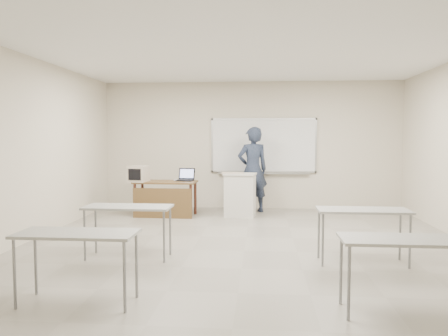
# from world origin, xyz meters

# --- Properties ---
(floor) EXTENTS (7.00, 8.00, 0.01)m
(floor) POSITION_xyz_m (0.00, 0.00, -0.01)
(floor) COLOR gray
(floor) RESTS_ON ground
(whiteboard) EXTENTS (2.48, 0.10, 1.31)m
(whiteboard) POSITION_xyz_m (0.30, 3.97, 1.48)
(whiteboard) COLOR white
(whiteboard) RESTS_ON floor
(student_desks) EXTENTS (4.40, 2.20, 0.73)m
(student_desks) POSITION_xyz_m (-0.00, -1.35, 0.67)
(student_desks) COLOR #A8A9A4
(student_desks) RESTS_ON floor
(instructor_desk) EXTENTS (1.31, 0.66, 0.75)m
(instructor_desk) POSITION_xyz_m (-1.80, 2.69, 0.53)
(instructor_desk) COLOR brown
(instructor_desk) RESTS_ON floor
(podium) EXTENTS (0.66, 0.49, 0.93)m
(podium) POSITION_xyz_m (-0.20, 2.86, 0.47)
(podium) COLOR beige
(podium) RESTS_ON floor
(crt_monitor) EXTENTS (0.37, 0.42, 0.35)m
(crt_monitor) POSITION_xyz_m (-2.35, 2.67, 0.92)
(crt_monitor) COLOR #B2A392
(crt_monitor) RESTS_ON instructor_desk
(laptop) EXTENTS (0.36, 0.33, 0.27)m
(laptop) POSITION_xyz_m (-1.40, 2.96, 0.81)
(laptop) COLOR black
(laptop) RESTS_ON instructor_desk
(mouse) EXTENTS (0.11, 0.09, 0.04)m
(mouse) POSITION_xyz_m (-1.60, 2.85, 0.77)
(mouse) COLOR #ACADB5
(mouse) RESTS_ON instructor_desk
(keyboard) EXTENTS (0.47, 0.17, 0.03)m
(keyboard) POSITION_xyz_m (-0.35, 2.74, 0.94)
(keyboard) COLOR #B2A392
(keyboard) RESTS_ON podium
(presenter) EXTENTS (0.82, 0.68, 1.92)m
(presenter) POSITION_xyz_m (0.05, 3.45, 0.96)
(presenter) COLOR black
(presenter) RESTS_ON floor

